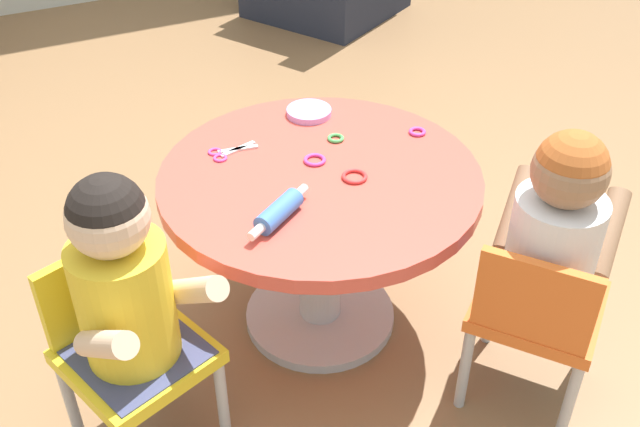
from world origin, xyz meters
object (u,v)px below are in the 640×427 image
Objects in this scene: child_chair_left at (128,346)px; rolling_pin at (279,211)px; craft_scissors at (227,152)px; craft_table at (320,214)px; seated_child_right at (556,230)px; child_chair_right at (536,312)px; seated_child_left at (122,281)px.

rolling_pin is at bearing 4.11° from child_chair_left.
rolling_pin is at bearing -88.80° from craft_scissors.
craft_scissors is (0.40, 0.37, 0.22)m from child_chair_left.
craft_table is 0.27m from rolling_pin.
child_chair_left is 1.05× the size of seated_child_right.
child_chair_right is 1.05× the size of seated_child_right.
child_chair_right reaches higher than craft_table.
seated_child_left reaches higher than child_chair_right.
seated_child_left is at bearing -160.05° from craft_table.
child_chair_right is 0.23m from seated_child_right.
craft_table is 1.65× the size of seated_child_left.
rolling_pin is (0.40, 0.03, 0.24)m from child_chair_left.
seated_child_left is 3.74× the size of craft_scissors.
seated_child_left is (0.01, -0.04, 0.23)m from child_chair_left.
craft_scissors is (-0.01, 0.34, -0.02)m from rolling_pin.
rolling_pin reaches higher than craft_table.
seated_child_right is at bearing -17.61° from child_chair_left.
seated_child_right reaches higher than child_chair_left.
rolling_pin is at bearing -141.71° from craft_table.
child_chair_right is 3.93× the size of craft_scissors.
seated_child_right reaches higher than craft_scissors.
rolling_pin is 1.50× the size of craft_scissors.
craft_scissors is at bearing 129.85° from seated_child_right.
seated_child_left is at bearing -170.31° from rolling_pin.
seated_child_left is 1.00× the size of seated_child_right.
seated_child_left is at bearing -70.54° from child_chair_left.
child_chair_left is at bearing -163.84° from craft_table.
seated_child_left and seated_child_right have the same top height.
child_chair_right is (0.92, -0.33, 0.00)m from child_chair_left.
craft_table is at bearing 128.55° from seated_child_right.
rolling_pin is (0.39, 0.07, 0.01)m from seated_child_left.
rolling_pin is (-0.52, 0.36, 0.24)m from child_chair_right.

